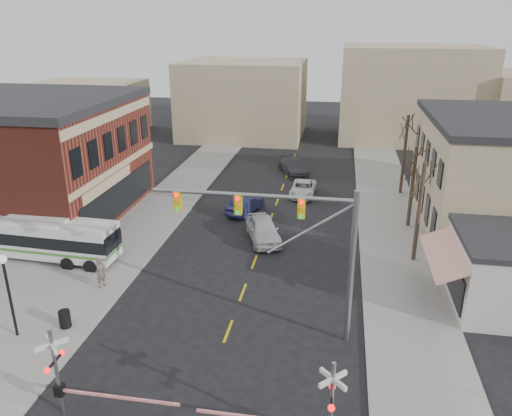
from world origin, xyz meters
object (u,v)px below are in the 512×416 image
Objects in this scene: rr_crossing_west at (66,374)px; rr_crossing_east at (319,407)px; traffic_signal_mast at (296,233)px; street_lamp at (6,279)px; car_c at (303,189)px; car_d at (294,166)px; car_b at (245,205)px; transit_bus at (39,237)px; trash_bin at (65,319)px; pedestrian_far at (88,256)px; pedestrian_near at (101,272)px; car_a at (263,229)px.

rr_crossing_west and rr_crossing_east have the same top height.
street_lamp is at bearing -169.51° from traffic_signal_mast.
car_d is at bearing 104.69° from car_c.
traffic_signal_mast is 2.33× the size of car_b.
transit_bus is 1.96× the size of rr_crossing_west.
car_c is (10.58, 23.22, 0.05)m from trash_bin.
rr_crossing_west reaches higher than pedestrian_far.
traffic_signal_mast is 8.22m from rr_crossing_east.
rr_crossing_west is at bearing -54.24° from transit_bus.
transit_bus is 9.37m from street_lamp.
car_b is at bearing 66.67° from street_lamp.
trash_bin is 0.20× the size of car_c.
rr_crossing_west is at bearing -142.03° from pedestrian_near.
pedestrian_far reaches higher than trash_bin.
rr_crossing_west is 1.00× the size of rr_crossing_east.
rr_crossing_east is at bearing 126.13° from car_b.
pedestrian_far is (-13.72, 4.90, -4.77)m from traffic_signal_mast.
rr_crossing_east is 3.33× the size of pedestrian_far.
car_a is 10.61m from car_c.
pedestrian_far is at bearing -124.64° from car_c.
pedestrian_near is at bearing 108.96° from rr_crossing_west.
pedestrian_far is (-12.49, -16.84, 0.32)m from car_c.
rr_crossing_west is (9.21, -12.79, 0.37)m from transit_bus.
car_d is (2.87, 11.99, 0.07)m from car_b.
car_d is (11.11, 31.11, -2.57)m from street_lamp.
traffic_signal_mast is 12.79m from car_a.
car_b is 0.81× the size of car_d.
rr_crossing_west is 1.24× the size of street_lamp.
traffic_signal_mast is at bearing -18.27° from transit_bus.
transit_bus is at bearing 114.38° from pedestrian_far.
car_d is at bearing 68.16° from car_a.
car_d is (9.04, 30.01, 0.17)m from trash_bin.
pedestrian_near is (0.02, 4.24, 0.49)m from trash_bin.
street_lamp reaches higher than car_b.
trash_bin is (-11.81, -1.47, -5.14)m from traffic_signal_mast.
pedestrian_near is at bearing 89.74° from trash_bin.
car_b reaches higher than car_c.
pedestrian_far is (-10.95, -23.64, 0.20)m from car_d.
transit_bus is 2.37× the size of car_c.
transit_bus is 5.72× the size of pedestrian_near.
rr_crossing_west is 1.12× the size of car_a.
pedestrian_near is (-8.46, -8.58, 0.22)m from car_a.
pedestrian_near is at bearing 85.00° from car_b.
traffic_signal_mast is 15.33m from pedestrian_far.
transit_bus is 2.09× the size of car_d.
car_d is at bearing 97.04° from rr_crossing_east.
traffic_signal_mast reaches higher than car_b.
car_c is 6.97m from car_d.
traffic_signal_mast reaches higher than pedestrian_near.
pedestrian_far is at bearing -168.21° from car_a.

